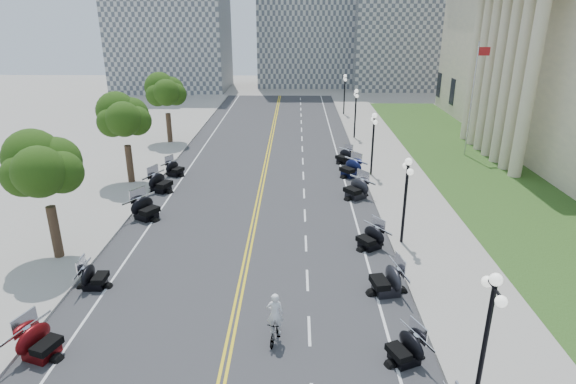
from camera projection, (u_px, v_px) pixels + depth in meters
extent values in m
plane|color=gray|center=(242.00, 280.00, 23.68)|extent=(160.00, 160.00, 0.00)
cube|color=#333335|center=(258.00, 203.00, 33.04)|extent=(16.00, 90.00, 0.01)
cube|color=yellow|center=(256.00, 203.00, 33.04)|extent=(0.12, 90.00, 0.00)
cube|color=yellow|center=(260.00, 203.00, 33.03)|extent=(0.12, 90.00, 0.00)
cube|color=white|center=(351.00, 204.00, 32.93)|extent=(0.12, 90.00, 0.00)
cube|color=white|center=(165.00, 203.00, 33.14)|extent=(0.12, 90.00, 0.00)
cube|color=white|center=(309.00, 331.00, 19.89)|extent=(0.12, 2.00, 0.00)
cube|color=white|center=(307.00, 280.00, 23.63)|extent=(0.12, 2.00, 0.00)
cube|color=white|center=(306.00, 243.00, 27.37)|extent=(0.12, 2.00, 0.00)
cube|color=white|center=(305.00, 215.00, 31.11)|extent=(0.12, 2.00, 0.00)
cube|color=white|center=(304.00, 193.00, 34.85)|extent=(0.12, 2.00, 0.00)
cube|color=white|center=(303.00, 176.00, 38.60)|extent=(0.12, 2.00, 0.00)
cube|color=white|center=(303.00, 161.00, 42.34)|extent=(0.12, 2.00, 0.00)
cube|color=white|center=(302.00, 149.00, 46.08)|extent=(0.12, 2.00, 0.00)
cube|color=white|center=(302.00, 139.00, 49.82)|extent=(0.12, 2.00, 0.00)
cube|color=white|center=(302.00, 130.00, 53.56)|extent=(0.12, 2.00, 0.00)
cube|color=white|center=(301.00, 122.00, 57.31)|extent=(0.12, 2.00, 0.00)
cube|color=white|center=(301.00, 115.00, 61.05)|extent=(0.12, 2.00, 0.00)
cube|color=white|center=(301.00, 109.00, 64.79)|extent=(0.12, 2.00, 0.00)
cube|color=white|center=(301.00, 104.00, 68.53)|extent=(0.12, 2.00, 0.00)
cube|color=white|center=(300.00, 99.00, 72.27)|extent=(0.12, 2.00, 0.00)
cube|color=#9E9991|center=(411.00, 204.00, 32.84)|extent=(5.00, 90.00, 0.15)
cube|color=#9E9991|center=(106.00, 202.00, 33.19)|extent=(5.00, 90.00, 0.15)
cube|color=#356023|center=(474.00, 169.00, 40.22)|extent=(9.00, 60.00, 0.10)
cube|color=gray|center=(169.00, 7.00, 77.40)|extent=(18.00, 14.00, 26.00)
cube|color=gray|center=(413.00, 20.00, 80.25)|extent=(20.00, 14.00, 22.00)
imported|color=#A51414|center=(275.00, 330.00, 19.16)|extent=(0.77, 1.73, 1.00)
imported|color=silver|center=(275.00, 299.00, 18.66)|extent=(0.66, 0.43, 1.81)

